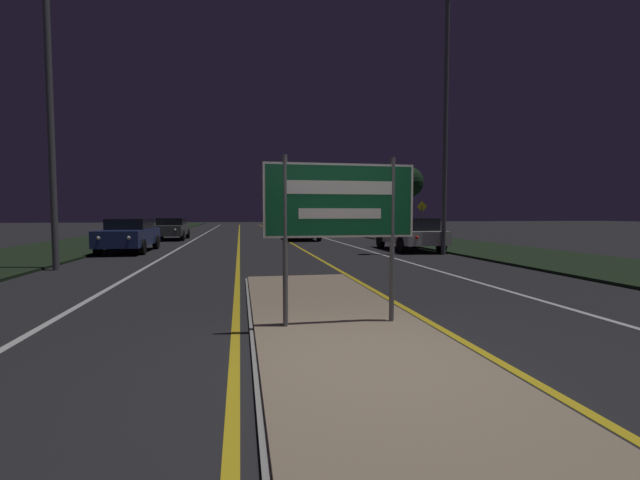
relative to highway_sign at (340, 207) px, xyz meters
name	(u,v)px	position (x,y,z in m)	size (l,w,h in m)	color
ground_plane	(373,369)	(0.00, -1.51, -1.73)	(160.00, 160.00, 0.00)	#232326
median_island	(340,327)	(0.00, 0.00, -1.68)	(2.50, 9.61, 0.10)	#999993
verge_left	(82,244)	(-9.50, 18.49, -1.69)	(5.00, 100.00, 0.08)	black
verge_right	(422,240)	(9.50, 18.49, -1.69)	(5.00, 100.00, 0.08)	black
centre_line_yellow_left	(239,238)	(-1.44, 23.49, -1.72)	(0.12, 70.00, 0.01)	gold
centre_line_yellow_right	(282,237)	(1.44, 23.49, -1.72)	(0.12, 70.00, 0.01)	gold
lane_line_white_left	(197,238)	(-4.20, 23.49, -1.72)	(0.12, 70.00, 0.01)	silver
lane_line_white_right	(321,237)	(4.20, 23.49, -1.72)	(0.12, 70.00, 0.01)	silver
edge_line_white_left	(149,239)	(-7.20, 23.49, -1.72)	(0.10, 70.00, 0.01)	silver
edge_line_white_right	(363,237)	(7.20, 23.49, -1.72)	(0.10, 70.00, 0.01)	silver
highway_sign	(340,207)	(0.00, 0.00, 0.00)	(2.12, 0.07, 2.33)	#56565B
streetlight_left_near	(49,90)	(-6.62, 7.77, 3.41)	(0.44, 0.44, 8.53)	#56565B
streetlight_right_near	(446,77)	(6.62, 10.06, 5.22)	(0.55, 0.55, 10.79)	#56565B
car_receding_0	(410,233)	(6.10, 12.24, -0.96)	(2.00, 4.39, 1.44)	silver
car_receding_1	(302,228)	(2.41, 20.46, -0.97)	(1.92, 4.20, 1.43)	maroon
car_receding_2	(287,224)	(2.55, 30.22, -0.96)	(1.91, 4.73, 1.46)	#B7B7BC
car_approaching_0	(130,234)	(-6.02, 13.70, -0.97)	(1.85, 4.63, 1.43)	navy
car_approaching_1	(171,228)	(-5.61, 22.42, -1.00)	(1.90, 4.41, 1.36)	#4C514C
warning_sign	(422,217)	(8.78, 16.98, -0.29)	(0.60, 0.06, 2.25)	#56565B
roadside_palm_right	(408,183)	(9.53, 20.90, 1.92)	(2.00, 2.00, 4.61)	#4C3823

